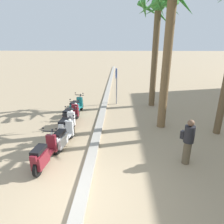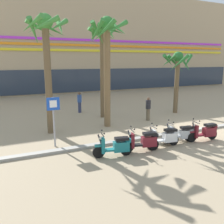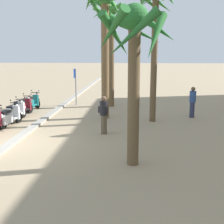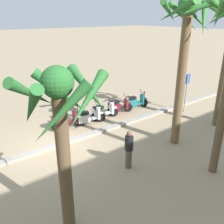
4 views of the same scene
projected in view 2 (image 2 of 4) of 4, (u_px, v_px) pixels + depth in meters
ground_plane at (203, 130)px, 14.17m from camera, size 200.00×200.00×0.00m
curb_strip at (202, 129)px, 14.23m from camera, size 60.00×0.36×0.12m
mall_facade_backdrop at (103, 46)px, 38.06m from camera, size 40.69×15.39×12.63m
scooter_teal_mid_front at (115, 146)px, 10.23m from camera, size 1.73×0.64×1.17m
scooter_maroon_mid_rear at (144, 141)px, 10.83m from camera, size 1.72×0.65×1.17m
scooter_white_far_back at (165, 137)px, 11.43m from camera, size 1.81×0.57×1.17m
scooter_silver_tail_end at (181, 134)px, 12.01m from camera, size 1.80×0.63×1.17m
scooter_maroon_mid_centre at (205, 132)px, 12.28m from camera, size 1.80×0.56×1.17m
crossing_sign at (54, 116)px, 11.18m from camera, size 0.60×0.12×2.40m
palm_tree_near_sign at (102, 47)px, 16.45m from camera, size 2.05×2.16×6.47m
palm_tree_mid_walkway at (107, 48)px, 14.03m from camera, size 2.34×2.45×6.57m
palm_tree_far_corner at (177, 68)px, 18.19m from camera, size 2.34×2.39×4.72m
palm_tree_by_mall_entrance at (47, 46)px, 12.68m from camera, size 2.51×2.49×6.47m
pedestrian_by_palm_tree at (148, 108)px, 16.33m from camera, size 0.42×0.43×1.62m
pedestrian_strolling_near_curb at (80, 102)px, 18.82m from camera, size 0.34×0.34×1.64m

